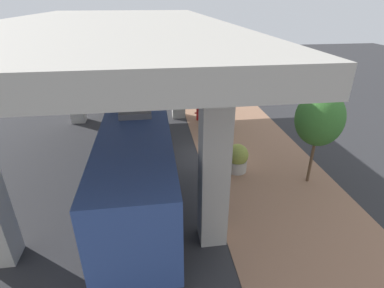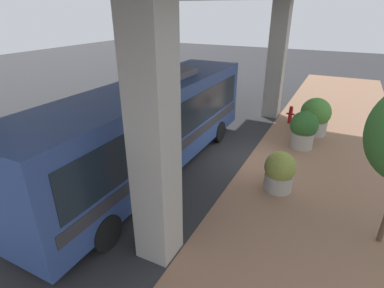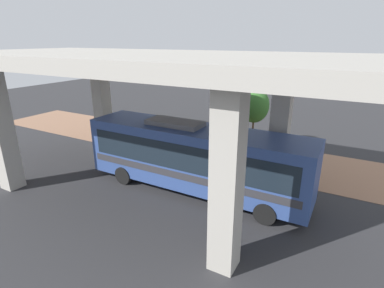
% 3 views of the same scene
% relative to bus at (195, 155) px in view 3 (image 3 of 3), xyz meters
% --- Properties ---
extents(ground_plane, '(80.00, 80.00, 0.00)m').
position_rel_bus_xyz_m(ground_plane, '(-3.06, -2.62, -1.99)').
color(ground_plane, '#2D2D30').
rests_on(ground_plane, ground).
extents(sidewalk_strip, '(6.00, 40.00, 0.02)m').
position_rel_bus_xyz_m(sidewalk_strip, '(-6.06, -2.62, -1.98)').
color(sidewalk_strip, '#936B51').
rests_on(sidewalk_strip, ground).
extents(overpass, '(9.40, 20.38, 6.98)m').
position_rel_bus_xyz_m(overpass, '(0.94, -2.62, 4.16)').
color(overpass, '#ADA89E').
rests_on(overpass, ground).
extents(bus, '(2.74, 11.73, 3.67)m').
position_rel_bus_xyz_m(bus, '(0.00, 0.00, 0.00)').
color(bus, '#334C8C').
rests_on(bus, ground).
extents(fire_hydrant, '(0.44, 0.21, 1.01)m').
position_rel_bus_xyz_m(fire_hydrant, '(-3.84, -7.89, -1.48)').
color(fire_hydrant, '#B21919').
rests_on(fire_hydrant, ground).
extents(planter_front, '(1.23, 1.23, 1.74)m').
position_rel_bus_xyz_m(planter_front, '(-4.90, -4.84, -1.08)').
color(planter_front, '#ADA89E').
rests_on(planter_front, ground).
extents(planter_middle, '(1.07, 1.07, 1.45)m').
position_rel_bus_xyz_m(planter_middle, '(-4.70, -0.82, -1.27)').
color(planter_middle, '#ADA89E').
rests_on(planter_middle, ground).
extents(planter_back, '(1.47, 1.47, 1.88)m').
position_rel_bus_xyz_m(planter_back, '(-5.17, -6.85, -1.05)').
color(planter_back, '#ADA89E').
rests_on(planter_back, ground).
extents(street_tree_near, '(2.05, 2.05, 4.42)m').
position_rel_bus_xyz_m(street_tree_near, '(-7.79, 0.55, 1.19)').
color(street_tree_near, brown).
rests_on(street_tree_near, ground).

